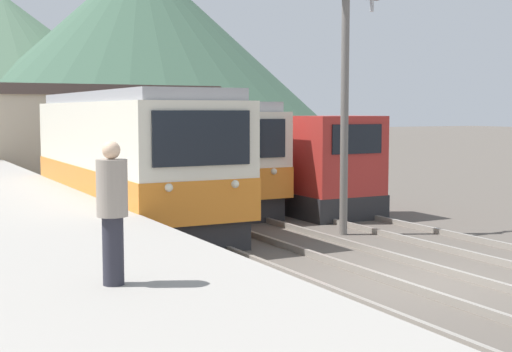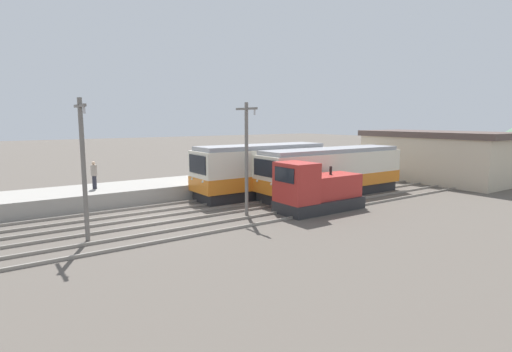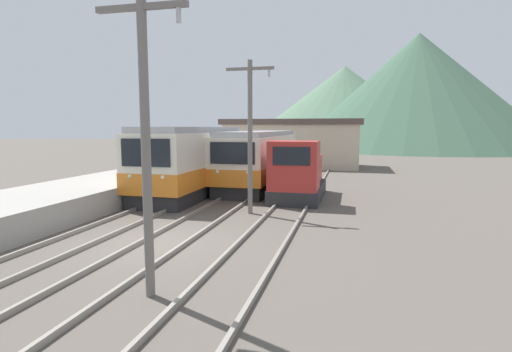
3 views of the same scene
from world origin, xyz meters
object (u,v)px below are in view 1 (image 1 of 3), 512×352
commuter_train_left (129,164)px  person_on_platform (112,207)px  commuter_train_center (171,156)px  shunting_locomotive (311,173)px  catenary_mast_mid (345,97)px

commuter_train_left → person_on_platform: size_ratio=5.78×
commuter_train_left → commuter_train_center: size_ratio=0.85×
commuter_train_left → commuter_train_center: commuter_train_left is taller
commuter_train_center → shunting_locomotive: commuter_train_center is taller
person_on_platform → commuter_train_left: bearing=71.2°
shunting_locomotive → person_on_platform: bearing=-132.1°
shunting_locomotive → person_on_platform: (-9.38, -10.39, 0.78)m
catenary_mast_mid → commuter_train_center: bearing=100.3°
catenary_mast_mid → person_on_platform: (-7.89, -6.43, -1.50)m
shunting_locomotive → catenary_mast_mid: bearing=-110.7°
commuter_train_center → catenary_mast_mid: (1.51, -8.27, 1.90)m
commuter_train_center → person_on_platform: size_ratio=6.79×
commuter_train_center → shunting_locomotive: (3.00, -4.31, -0.38)m
commuter_train_center → shunting_locomotive: bearing=-55.2°
commuter_train_left → commuter_train_center: 5.02m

